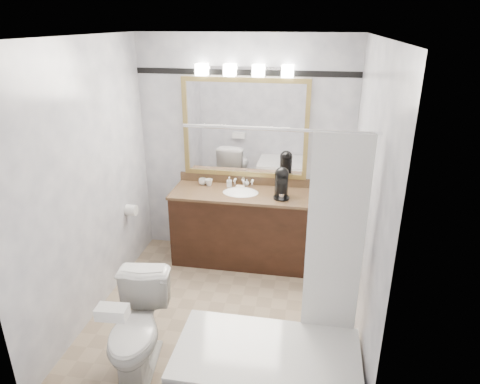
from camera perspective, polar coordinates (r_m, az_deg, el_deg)
name	(u,v)px	position (r m, az deg, el deg)	size (l,w,h in m)	color
room	(220,193)	(3.63, -2.71, -0.10)	(2.42, 2.62, 2.52)	tan
vanity	(241,225)	(4.88, 0.07, -4.48)	(1.53, 0.58, 0.97)	black
mirror	(245,129)	(4.76, 0.64, 8.44)	(1.40, 0.04, 1.10)	#A9904C
vanity_light_bar	(244,70)	(4.60, 0.56, 15.97)	(1.02, 0.14, 0.12)	silver
accent_stripe	(245,72)	(4.67, 0.70, 15.65)	(2.40, 0.01, 0.06)	black
bathtub	(270,368)	(3.34, 4.01, -22.40)	(1.30, 0.75, 1.96)	white
tp_roll	(131,210)	(4.78, -14.28, -2.36)	(0.12, 0.12, 0.11)	white
toilet	(138,330)	(3.58, -13.50, -17.45)	(0.42, 0.74, 0.76)	white
tissue_box	(112,312)	(3.09, -16.67, -15.11)	(0.21, 0.11, 0.09)	white
coffee_maker	(282,182)	(4.54, 5.57, 1.35)	(0.17, 0.22, 0.33)	black
cup_left	(203,182)	(4.94, -5.00, 1.39)	(0.09, 0.09, 0.07)	white
cup_right	(209,182)	(4.90, -4.16, 1.29)	(0.08, 0.08, 0.08)	white
soap_bottle_a	(229,182)	(4.85, -1.44, 1.35)	(0.05, 0.05, 0.11)	white
soap_bottle_b	(247,182)	(4.89, 0.91, 1.29)	(0.06, 0.06, 0.08)	white
soap_bar	(240,187)	(4.81, 0.01, 0.66)	(0.09, 0.06, 0.03)	beige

